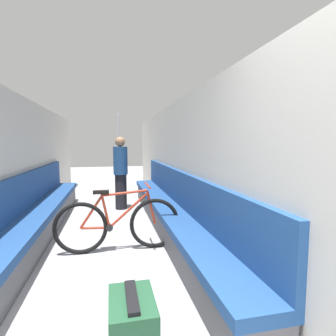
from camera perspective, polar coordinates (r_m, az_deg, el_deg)
wall_left at (r=4.45m, az=-29.95°, el=0.19°), size 0.10×9.82×2.14m
wall_right at (r=4.40m, az=2.94°, el=0.88°), size 0.10×9.82×2.14m
bench_seat_row_left at (r=4.32m, az=-27.12°, el=-10.07°), size 0.46×5.53×0.98m
bench_seat_row_right at (r=4.28m, az=0.43°, el=-9.58°), size 0.46×5.53×0.98m
bicycle at (r=3.57m, az=-10.70°, el=-11.91°), size 1.64×0.46×0.88m
grab_pole_near at (r=6.37m, az=-10.64°, el=1.89°), size 0.08×0.08×2.12m
passenger_standing at (r=5.69m, az=-10.27°, el=-0.89°), size 0.30×0.30×1.55m
luggage_bag at (r=2.17m, az=-7.83°, el=-29.99°), size 0.32×0.47×0.36m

